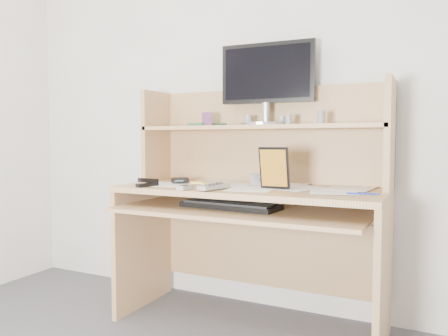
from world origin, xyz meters
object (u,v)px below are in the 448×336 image
at_px(monitor, 267,82).
at_px(tv_remote, 214,187).
at_px(desk, 254,196).
at_px(game_case, 274,168).
at_px(keyboard, 230,205).

bearing_deg(monitor, tv_remote, -110.35).
relative_size(tv_remote, monitor, 0.37).
xyz_separation_m(desk, monitor, (0.02, 0.13, 0.63)).
bearing_deg(game_case, keyboard, -170.60).
distance_m(game_case, monitor, 0.57).
bearing_deg(tv_remote, game_case, 35.84).
bearing_deg(game_case, desk, 137.10).
relative_size(keyboard, monitor, 0.99).
height_order(desk, tv_remote, desk).
relative_size(tv_remote, game_case, 0.95).
xyz_separation_m(keyboard, game_case, (0.22, 0.04, 0.19)).
bearing_deg(monitor, desk, -102.39).
height_order(desk, game_case, desk).
distance_m(keyboard, tv_remote, 0.14).
relative_size(keyboard, game_case, 2.53).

